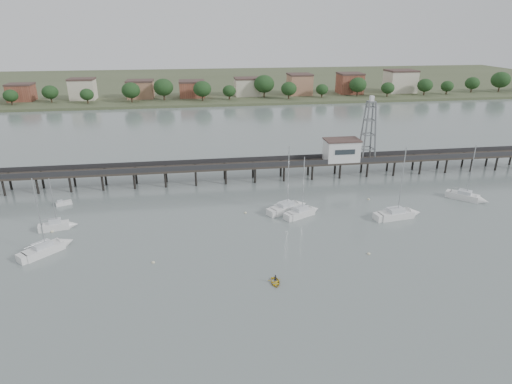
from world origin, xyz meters
TOP-DOWN VIEW (x-y plane):
  - ground_plane at (0.00, 0.00)m, footprint 500.00×500.00m
  - pier at (0.00, 60.00)m, footprint 150.00×5.00m
  - pier_building at (25.00, 60.00)m, footprint 8.40×5.40m
  - lattice_tower at (31.50, 60.00)m, footprint 3.20×3.20m
  - sailboat_d at (29.05, 34.69)m, footprint 9.42×3.96m
  - sailboat_c at (10.54, 38.48)m, footprint 7.81×5.51m
  - sailboat_a at (-34.76, 30.68)m, footprint 7.72×7.54m
  - sailboat_b at (-35.53, 39.06)m, footprint 6.34×3.05m
  - sailboat_e at (47.26, 40.43)m, footprint 7.11×6.97m
  - sailboat_f at (8.37, 41.25)m, footprint 8.89×6.20m
  - white_tender at (-38.04, 50.77)m, footprint 3.34×2.34m
  - yellow_dinghy at (0.19, 15.73)m, footprint 1.88×0.55m
  - dinghy_occupant at (0.19, 15.73)m, footprint 0.64×1.22m
  - mooring_buoys at (6.35, 31.53)m, footprint 87.91×24.30m
  - far_shore at (0.36, 239.58)m, footprint 500.00×170.00m

SIDE VIEW (x-z plane):
  - ground_plane at x=0.00m, z-range 0.00..0.00m
  - yellow_dinghy at x=0.19m, z-range -1.31..1.31m
  - dinghy_occupant at x=0.19m, z-range -0.14..0.14m
  - mooring_buoys at x=6.35m, z-range -0.12..0.28m
  - white_tender at x=-38.04m, z-range -0.23..0.97m
  - sailboat_d at x=29.05m, z-range -6.87..8.13m
  - sailboat_f at x=8.37m, z-range -6.52..7.79m
  - sailboat_a at x=-34.76m, z-range -6.26..7.54m
  - sailboat_e at x=47.26m, z-range -5.75..7.04m
  - sailboat_c at x=10.54m, z-range -5.70..6.99m
  - sailboat_b at x=-35.53m, z-range -4.49..5.80m
  - far_shore at x=0.36m, z-range -4.25..6.15m
  - pier at x=0.00m, z-range 1.04..6.54m
  - pier_building at x=25.00m, z-range 4.02..9.32m
  - lattice_tower at x=31.50m, z-range 3.35..18.85m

